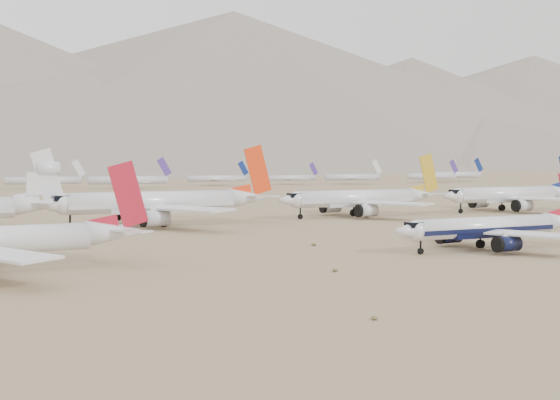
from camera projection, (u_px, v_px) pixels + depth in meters
name	position (u px, v px, depth m)	size (l,w,h in m)	color
ground	(498.00, 245.00, 141.48)	(7000.00, 7000.00, 0.00)	olive
main_airliner	(493.00, 227.00, 134.63)	(39.31, 38.39, 13.87)	white
row2_navy_widebody	(511.00, 195.00, 233.14)	(49.35, 48.26, 17.56)	white
row2_gold_tail	(362.00, 199.00, 211.47)	(48.67, 47.60, 17.33)	white
row2_orange_tail	(161.00, 203.00, 182.55)	(53.95, 52.78, 19.25)	white
distant_storage_row	(88.00, 180.00, 416.97)	(579.87, 68.66, 14.84)	silver
foothills	(276.00, 130.00, 1355.00)	(4637.50, 1395.00, 155.00)	slate
desert_scrub	(476.00, 270.00, 107.68)	(219.83, 121.67, 0.63)	brown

